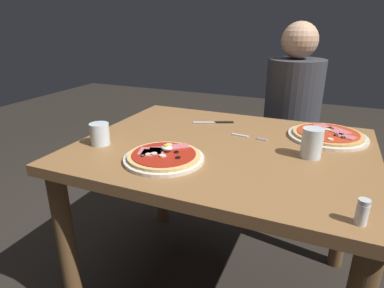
{
  "coord_description": "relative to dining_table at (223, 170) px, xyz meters",
  "views": [
    {
      "loc": [
        0.36,
        -1.15,
        1.19
      ],
      "look_at": [
        -0.09,
        -0.11,
        0.75
      ],
      "focal_mm": 30.41,
      "sensor_mm": 36.0,
      "label": 1
    }
  ],
  "objects": [
    {
      "name": "ground_plane",
      "position": [
        0.0,
        0.0,
        -0.61
      ],
      "size": [
        8.0,
        8.0,
        0.0
      ],
      "primitive_type": "plane",
      "color": "#28231E"
    },
    {
      "name": "dining_table",
      "position": [
        0.0,
        0.0,
        0.0
      ],
      "size": [
        1.12,
        0.9,
        0.72
      ],
      "color": "olive",
      "rests_on": "ground"
    },
    {
      "name": "pizza_foreground",
      "position": [
        -0.15,
        -0.22,
        0.12
      ],
      "size": [
        0.28,
        0.28,
        0.05
      ],
      "color": "silver",
      "rests_on": "dining_table"
    },
    {
      "name": "pizza_across_left",
      "position": [
        0.37,
        0.25,
        0.12
      ],
      "size": [
        0.32,
        0.32,
        0.03
      ],
      "color": "silver",
      "rests_on": "dining_table"
    },
    {
      "name": "water_glass_near",
      "position": [
        -0.45,
        -0.19,
        0.15
      ],
      "size": [
        0.08,
        0.08,
        0.09
      ],
      "color": "silver",
      "rests_on": "dining_table"
    },
    {
      "name": "water_glass_far",
      "position": [
        0.32,
        0.01,
        0.16
      ],
      "size": [
        0.07,
        0.07,
        0.11
      ],
      "color": "silver",
      "rests_on": "dining_table"
    },
    {
      "name": "fork",
      "position": [
        0.06,
        0.12,
        0.11
      ],
      "size": [
        0.16,
        0.04,
        0.0
      ],
      "color": "silver",
      "rests_on": "dining_table"
    },
    {
      "name": "knife",
      "position": [
        -0.13,
        0.26,
        0.11
      ],
      "size": [
        0.19,
        0.1,
        0.01
      ],
      "color": "silver",
      "rests_on": "dining_table"
    },
    {
      "name": "salt_shaker",
      "position": [
        0.47,
        -0.38,
        0.14
      ],
      "size": [
        0.03,
        0.03,
        0.07
      ],
      "color": "white",
      "rests_on": "dining_table"
    },
    {
      "name": "diner_person",
      "position": [
        0.16,
        0.79,
        -0.05
      ],
      "size": [
        0.32,
        0.32,
        1.18
      ],
      "rotation": [
        0.0,
        0.0,
        3.14
      ],
      "color": "black",
      "rests_on": "ground"
    }
  ]
}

